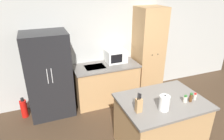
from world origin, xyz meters
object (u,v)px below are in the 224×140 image
Objects in this scene: pantry_cabinet at (148,52)px; spice_bottle_amber_oil at (195,97)px; refrigerator at (49,75)px; spice_bottle_tall_dark at (185,99)px; knife_block at (139,105)px; kettle at (164,103)px; microwave at (116,56)px; spice_bottle_short_red at (191,98)px; fire_extinguisher at (24,108)px.

spice_bottle_amber_oil is (-0.30, -1.94, -0.08)m from pantry_cabinet.
refrigerator reaches higher than spice_bottle_tall_dark.
refrigerator reaches higher than knife_block.
refrigerator is 0.83× the size of pantry_cabinet.
kettle is at bearing -53.10° from refrigerator.
spice_bottle_short_red is (0.42, -2.05, -0.05)m from microwave.
pantry_cabinet is 2.00m from spice_bottle_short_red.
spice_bottle_short_red is 0.59× the size of kettle.
fire_extinguisher is (-2.96, -0.02, -0.88)m from pantry_cabinet.
spice_bottle_amber_oil is at bearing -2.18° from knife_block.
refrigerator is at bearing -3.50° from fire_extinguisher.
kettle is at bearing -43.96° from fire_extinguisher.
spice_bottle_tall_dark is 0.25× the size of fire_extinguisher.
kettle is (-0.62, -0.05, 0.06)m from spice_bottle_amber_oil.
fire_extinguisher is at bearing 142.83° from spice_bottle_short_red.
fire_extinguisher is (-0.59, 0.04, -0.69)m from refrigerator.
knife_block reaches higher than spice_bottle_tall_dark.
spice_bottle_amber_oil is at bearing -0.42° from spice_bottle_tall_dark.
microwave is 2.06m from spice_bottle_tall_dark.
pantry_cabinet reaches higher than fire_extinguisher.
spice_bottle_amber_oil is at bearing -42.31° from refrigerator.
fire_extinguisher is at bearing 176.50° from refrigerator.
pantry_cabinet is at bearing 81.34° from spice_bottle_amber_oil.
spice_bottle_amber_oil is 0.25× the size of fire_extinguisher.
microwave is at bearing 5.31° from refrigerator.
microwave is 2.09m from spice_bottle_short_red.
kettle is 2.97m from fire_extinguisher.
knife_block reaches higher than fire_extinguisher.
microwave is at bearing 87.31° from kettle.
refrigerator is 2.38m from pantry_cabinet.
refrigerator is 2.74m from spice_bottle_short_red.
spice_bottle_amber_oil is 0.46× the size of kettle.
spice_bottle_amber_oil is at bearing -35.81° from fire_extinguisher.
kettle is 0.55× the size of fire_extinguisher.
fire_extinguisher is at bearing -179.68° from pantry_cabinet.
refrigerator is at bearing -174.69° from microwave.
refrigerator is 2.67m from spice_bottle_tall_dark.
spice_bottle_tall_dark is at bearing -104.05° from pantry_cabinet.
spice_bottle_tall_dark is (0.80, -0.04, -0.06)m from knife_block.
spice_bottle_short_red reaches higher than fire_extinguisher.
spice_bottle_amber_oil is at bearing 4.65° from kettle.
kettle is (-0.52, -0.03, 0.04)m from spice_bottle_short_red.
refrigerator is 15.74× the size of spice_bottle_tall_dark.
knife_block is at bearing -48.35° from fire_extinguisher.
refrigerator is 2.15m from knife_block.
pantry_cabinet is at bearing 55.99° from knife_block.
spice_bottle_short_red is at bearing -168.88° from spice_bottle_amber_oil.
kettle reaches higher than spice_bottle_short_red.
pantry_cabinet reaches higher than kettle.
spice_bottle_tall_dark is at bearing -2.60° from knife_block.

